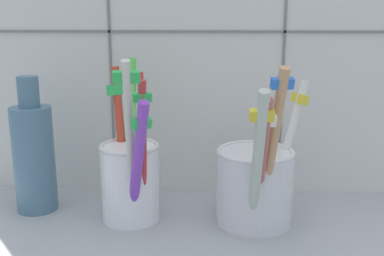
% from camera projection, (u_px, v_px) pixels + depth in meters
% --- Properties ---
extents(counter_slab, '(0.64, 0.22, 0.02)m').
position_uv_depth(counter_slab, '(191.00, 234.00, 0.50)').
color(counter_slab, '#9EA3A8').
rests_on(counter_slab, ground).
extents(tile_wall_back, '(0.64, 0.02, 0.45)m').
position_uv_depth(tile_wall_back, '(197.00, 30.00, 0.56)').
color(tile_wall_back, silver).
rests_on(tile_wall_back, ground).
extents(toothbrush_cup_left, '(0.07, 0.11, 0.18)m').
position_uv_depth(toothbrush_cup_left, '(131.00, 174.00, 0.50)').
color(toothbrush_cup_left, white).
rests_on(toothbrush_cup_left, counter_slab).
extents(toothbrush_cup_right, '(0.10, 0.13, 0.18)m').
position_uv_depth(toothbrush_cup_right, '(256.00, 182.00, 0.49)').
color(toothbrush_cup_right, silver).
rests_on(toothbrush_cup_right, counter_slab).
extents(ceramic_vase, '(0.05, 0.05, 0.16)m').
position_uv_depth(ceramic_vase, '(34.00, 155.00, 0.52)').
color(ceramic_vase, slate).
rests_on(ceramic_vase, counter_slab).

